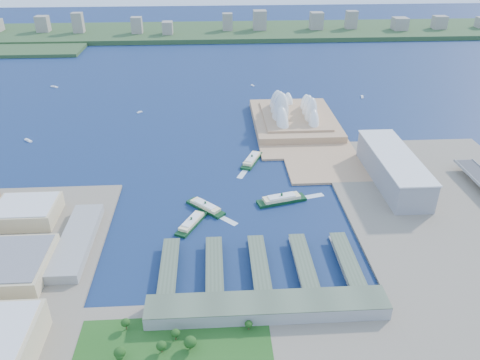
{
  "coord_description": "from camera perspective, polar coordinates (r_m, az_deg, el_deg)",
  "views": [
    {
      "loc": [
        -24.69,
        -418.88,
        288.18
      ],
      "look_at": [
        4.63,
        66.64,
        18.0
      ],
      "focal_mm": 35.0,
      "sensor_mm": 36.0,
      "label": 1
    }
  ],
  "objects": [
    {
      "name": "ground",
      "position": [
        509.03,
        -0.07,
        -5.43
      ],
      "size": [
        3000.0,
        3000.0,
        0.0
      ],
      "primitive_type": "plane",
      "color": "#0E2044",
      "rests_on": "ground"
    },
    {
      "name": "east_land",
      "position": [
        536.95,
        26.99,
        -6.85
      ],
      "size": [
        240.0,
        500.0,
        3.0
      ],
      "primitive_type": "cube",
      "color": "#796F5D",
      "rests_on": "ground"
    },
    {
      "name": "peninsula",
      "position": [
        748.69,
        7.03,
        6.31
      ],
      "size": [
        135.0,
        220.0,
        3.0
      ],
      "primitive_type": "cube",
      "color": "tan",
      "rests_on": "ground"
    },
    {
      "name": "far_shore",
      "position": [
        1427.27,
        -2.51,
        17.62
      ],
      "size": [
        2200.0,
        260.0,
        12.0
      ],
      "primitive_type": "cube",
      "color": "#2D4926",
      "rests_on": "ground"
    },
    {
      "name": "opera_house",
      "position": [
        755.56,
        6.72,
        9.03
      ],
      "size": [
        134.0,
        180.0,
        58.0
      ],
      "primitive_type": null,
      "color": "white",
      "rests_on": "peninsula"
    },
    {
      "name": "toaster_building",
      "position": [
        607.28,
        18.16,
        1.34
      ],
      "size": [
        45.0,
        155.0,
        35.0
      ],
      "primitive_type": "cube",
      "color": "gray",
      "rests_on": "east_land"
    },
    {
      "name": "ferry_wharves",
      "position": [
        447.37,
        2.33,
        -10.31
      ],
      "size": [
        184.0,
        90.0,
        9.3
      ],
      "primitive_type": null,
      "color": "#46543F",
      "rests_on": "ground"
    },
    {
      "name": "terminal_building",
      "position": [
        400.13,
        3.34,
        -15.26
      ],
      "size": [
        200.0,
        28.0,
        12.0
      ],
      "primitive_type": "cube",
      "color": "gray",
      "rests_on": "south_land"
    },
    {
      "name": "far_skyline",
      "position": [
        1401.34,
        -2.53,
        18.8
      ],
      "size": [
        1900.0,
        140.0,
        55.0
      ],
      "primitive_type": null,
      "color": "gray",
      "rests_on": "far_shore"
    },
    {
      "name": "ferry_a",
      "position": [
        533.72,
        -4.24,
        -3.1
      ],
      "size": [
        45.66,
        45.89,
        9.76
      ],
      "primitive_type": null,
      "rotation": [
        0.0,
        0.0,
        0.78
      ],
      "color": "#0D3416",
      "rests_on": "ground"
    },
    {
      "name": "ferry_b",
      "position": [
        636.96,
        1.46,
        2.66
      ],
      "size": [
        34.37,
        55.45,
        10.29
      ],
      "primitive_type": null,
      "rotation": [
        0.0,
        0.0,
        -0.41
      ],
      "color": "#0D3416",
      "rests_on": "ground"
    },
    {
      "name": "ferry_c",
      "position": [
        508.18,
        -5.93,
        -5.02
      ],
      "size": [
        34.93,
        50.85,
        9.58
      ],
      "primitive_type": null,
      "rotation": [
        0.0,
        0.0,
        2.66
      ],
      "color": "#0D3416",
      "rests_on": "ground"
    },
    {
      "name": "ferry_d",
      "position": [
        547.46,
        5.1,
        -2.16
      ],
      "size": [
        60.26,
        29.26,
        11.04
      ],
      "primitive_type": null,
      "rotation": [
        0.0,
        0.0,
        1.83
      ],
      "color": "#0D3416",
      "rests_on": "ground"
    },
    {
      "name": "boat_a",
      "position": [
        768.13,
        -24.41,
        4.44
      ],
      "size": [
        14.51,
        13.54,
        3.07
      ],
      "primitive_type": null,
      "rotation": [
        0.0,
        0.0,
        0.84
      ],
      "color": "white",
      "rests_on": "ground"
    },
    {
      "name": "boat_b",
      "position": [
        827.89,
        -12.13,
        8.12
      ],
      "size": [
        9.21,
        8.94,
        2.57
      ],
      "primitive_type": null,
      "rotation": [
        0.0,
        0.0,
        2.32
      ],
      "color": "white",
      "rests_on": "ground"
    },
    {
      "name": "boat_c",
      "position": [
        913.35,
        14.66,
        9.82
      ],
      "size": [
        7.04,
        14.18,
        3.07
      ],
      "primitive_type": null,
      "rotation": [
        0.0,
        0.0,
        2.91
      ],
      "color": "white",
      "rests_on": "ground"
    },
    {
      "name": "boat_d",
      "position": [
        1010.68,
        -21.7,
        10.53
      ],
      "size": [
        16.46,
        11.66,
        2.85
      ],
      "primitive_type": null,
      "rotation": [
        0.0,
        0.0,
        1.05
      ],
      "color": "white",
      "rests_on": "ground"
    },
    {
      "name": "boat_e",
      "position": [
        950.84,
        1.54,
        11.48
      ],
      "size": [
        7.13,
        10.42,
        2.46
      ],
      "primitive_type": null,
      "rotation": [
        0.0,
        0.0,
        0.44
      ],
      "color": "white",
      "rests_on": "ground"
    }
  ]
}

